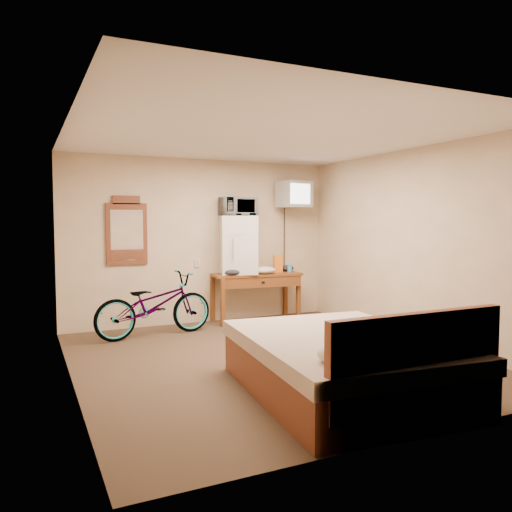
{
  "coord_description": "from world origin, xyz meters",
  "views": [
    {
      "loc": [
        -2.5,
        -4.98,
        1.56
      ],
      "look_at": [
        0.07,
        0.48,
        1.14
      ],
      "focal_mm": 35.0,
      "sensor_mm": 36.0,
      "label": 1
    }
  ],
  "objects_px": {
    "crt_television": "(294,194)",
    "mini_fridge": "(238,245)",
    "bed": "(346,363)",
    "blue_cup": "(290,268)",
    "wall_mirror": "(127,231)",
    "desk": "(257,281)",
    "bicycle": "(154,305)",
    "microwave": "(238,206)"
  },
  "relations": [
    {
      "from": "crt_television",
      "to": "mini_fridge",
      "type": "bearing_deg",
      "value": 177.4
    },
    {
      "from": "bed",
      "to": "blue_cup",
      "type": "bearing_deg",
      "value": 69.15
    },
    {
      "from": "crt_television",
      "to": "wall_mirror",
      "type": "bearing_deg",
      "value": 174.49
    },
    {
      "from": "wall_mirror",
      "to": "bed",
      "type": "xyz_separation_m",
      "value": [
        1.23,
        -3.64,
        -1.12
      ]
    },
    {
      "from": "mini_fridge",
      "to": "blue_cup",
      "type": "xyz_separation_m",
      "value": [
        0.84,
        -0.12,
        -0.38
      ]
    },
    {
      "from": "wall_mirror",
      "to": "desk",
      "type": "bearing_deg",
      "value": -8.03
    },
    {
      "from": "blue_cup",
      "to": "desk",
      "type": "bearing_deg",
      "value": 174.26
    },
    {
      "from": "desk",
      "to": "crt_television",
      "type": "xyz_separation_m",
      "value": [
        0.66,
        0.02,
        1.35
      ]
    },
    {
      "from": "mini_fridge",
      "to": "crt_television",
      "type": "relative_size",
      "value": 1.46
    },
    {
      "from": "blue_cup",
      "to": "crt_television",
      "type": "xyz_separation_m",
      "value": [
        0.12,
        0.08,
        1.17
      ]
    },
    {
      "from": "mini_fridge",
      "to": "wall_mirror",
      "type": "distance_m",
      "value": 1.68
    },
    {
      "from": "bicycle",
      "to": "blue_cup",
      "type": "bearing_deg",
      "value": -90.7
    },
    {
      "from": "blue_cup",
      "to": "bicycle",
      "type": "height_order",
      "value": "blue_cup"
    },
    {
      "from": "desk",
      "to": "mini_fridge",
      "type": "distance_m",
      "value": 0.64
    },
    {
      "from": "blue_cup",
      "to": "microwave",
      "type": "bearing_deg",
      "value": 171.8
    },
    {
      "from": "bed",
      "to": "wall_mirror",
      "type": "bearing_deg",
      "value": 108.59
    },
    {
      "from": "bed",
      "to": "microwave",
      "type": "bearing_deg",
      "value": 82.99
    },
    {
      "from": "desk",
      "to": "mini_fridge",
      "type": "height_order",
      "value": "mini_fridge"
    },
    {
      "from": "desk",
      "to": "bed",
      "type": "relative_size",
      "value": 0.62
    },
    {
      "from": "mini_fridge",
      "to": "microwave",
      "type": "xyz_separation_m",
      "value": [
        0.0,
        0.0,
        0.59
      ]
    },
    {
      "from": "desk",
      "to": "wall_mirror",
      "type": "distance_m",
      "value": 2.11
    },
    {
      "from": "blue_cup",
      "to": "crt_television",
      "type": "bearing_deg",
      "value": 33.93
    },
    {
      "from": "mini_fridge",
      "to": "blue_cup",
      "type": "height_order",
      "value": "mini_fridge"
    },
    {
      "from": "microwave",
      "to": "wall_mirror",
      "type": "relative_size",
      "value": 0.52
    },
    {
      "from": "blue_cup",
      "to": "bed",
      "type": "relative_size",
      "value": 0.06
    },
    {
      "from": "wall_mirror",
      "to": "bed",
      "type": "relative_size",
      "value": 0.43
    },
    {
      "from": "desk",
      "to": "blue_cup",
      "type": "bearing_deg",
      "value": -5.74
    },
    {
      "from": "desk",
      "to": "blue_cup",
      "type": "height_order",
      "value": "blue_cup"
    },
    {
      "from": "mini_fridge",
      "to": "bed",
      "type": "relative_size",
      "value": 0.39
    },
    {
      "from": "crt_television",
      "to": "bed",
      "type": "bearing_deg",
      "value": -112.11
    },
    {
      "from": "microwave",
      "to": "wall_mirror",
      "type": "xyz_separation_m",
      "value": [
        -1.65,
        0.21,
        -0.37
      ]
    },
    {
      "from": "bed",
      "to": "desk",
      "type": "bearing_deg",
      "value": 78.05
    },
    {
      "from": "crt_television",
      "to": "wall_mirror",
      "type": "height_order",
      "value": "crt_television"
    },
    {
      "from": "blue_cup",
      "to": "crt_television",
      "type": "distance_m",
      "value": 1.18
    },
    {
      "from": "crt_television",
      "to": "bicycle",
      "type": "bearing_deg",
      "value": -170.8
    },
    {
      "from": "desk",
      "to": "crt_television",
      "type": "bearing_deg",
      "value": 1.92
    },
    {
      "from": "microwave",
      "to": "bed",
      "type": "xyz_separation_m",
      "value": [
        -0.42,
        -3.43,
        -1.49
      ]
    },
    {
      "from": "microwave",
      "to": "bed",
      "type": "bearing_deg",
      "value": -99.16
    },
    {
      "from": "microwave",
      "to": "wall_mirror",
      "type": "height_order",
      "value": "microwave"
    },
    {
      "from": "bicycle",
      "to": "bed",
      "type": "bearing_deg",
      "value": -170.13
    },
    {
      "from": "mini_fridge",
      "to": "blue_cup",
      "type": "bearing_deg",
      "value": -8.19
    },
    {
      "from": "mini_fridge",
      "to": "blue_cup",
      "type": "relative_size",
      "value": 6.96
    }
  ]
}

